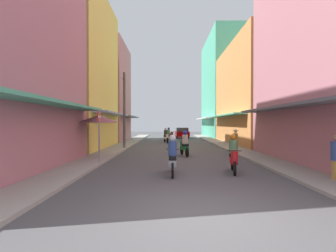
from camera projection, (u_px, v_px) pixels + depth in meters
The scene contains 19 objects.
ground_plane at pixel (175, 149), 20.51m from camera, with size 83.81×83.81×0.00m, color #4C4C4F.
sidewalk_left at pixel (117, 148), 20.50m from camera, with size 1.65×46.10×0.12m, color #9E9991.
sidewalk_right at pixel (232, 148), 20.52m from camera, with size 1.65×46.10×0.12m, color #9E9991.
building_left_mid at pixel (68, 73), 20.19m from camera, with size 7.05×9.13×11.99m.
building_left_far at pixel (99, 93), 29.45m from camera, with size 7.05×8.07×11.11m.
building_right_mid at pixel (258, 94), 25.27m from camera, with size 7.05×13.42×9.80m.
building_right_far at pixel (226, 88), 39.12m from camera, with size 7.05×13.62×15.05m.
motorbike_green at pixel (184, 145), 15.78m from camera, with size 0.62×1.79×1.58m.
motorbike_maroon at pixel (169, 135), 28.96m from camera, with size 0.73×1.75×1.58m.
motorbike_red at pixel (233, 155), 10.46m from camera, with size 0.59×1.80×1.58m.
motorbike_white at pixel (165, 136), 26.69m from camera, with size 0.66×1.78×1.58m.
motorbike_black at pixel (171, 135), 32.53m from camera, with size 0.55×1.81×0.96m.
motorbike_silver at pixel (172, 157), 9.99m from camera, with size 0.55×1.81×1.58m.
parked_car at pixel (181, 133), 35.57m from camera, with size 1.91×4.16×1.45m.
pedestrian_far at pixel (335, 158), 8.66m from camera, with size 0.34×0.34×1.65m.
pedestrian_foreground at pixel (235, 139), 18.01m from camera, with size 0.44×0.44×1.64m.
vendor_umbrella at pixel (98, 119), 14.66m from camera, with size 2.39×2.39×2.51m.
utility_pole at pixel (124, 110), 20.14m from camera, with size 0.20×1.20×6.05m.
street_sign_no_entry at pixel (99, 130), 12.46m from camera, with size 0.07×0.60×2.65m.
Camera 1 is at (-0.58, -5.45, 2.01)m, focal length 27.28 mm.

